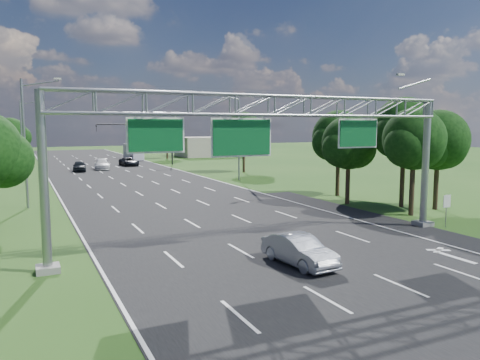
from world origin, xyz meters
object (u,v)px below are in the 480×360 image
sign_gantry (273,117)px  traffic_signal (151,133)px  regulatory_sign (447,204)px  box_truck (134,152)px  silver_sedan (299,250)px

sign_gantry → traffic_signal: (7.15, 53.00, -1.72)m
regulatory_sign → box_truck: box_truck is taller
sign_gantry → regulatory_sign: bearing=-4.8°
sign_gantry → silver_sedan: sign_gantry is taller
regulatory_sign → silver_sedan: size_ratio=0.49×
silver_sedan → box_truck: bearing=77.8°
sign_gantry → box_truck: (7.54, 67.78, -5.53)m
sign_gantry → silver_sedan: bearing=-100.2°
box_truck → regulatory_sign: bearing=-90.7°
regulatory_sign → traffic_signal: (-4.92, 54.02, 3.66)m
regulatory_sign → silver_sedan: (-12.76, -2.80, -0.81)m
regulatory_sign → box_truck: 68.95m
sign_gantry → box_truck: 68.43m
regulatory_sign → silver_sedan: regulatory_sign is taller
sign_gantry → box_truck: bearing=83.7°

